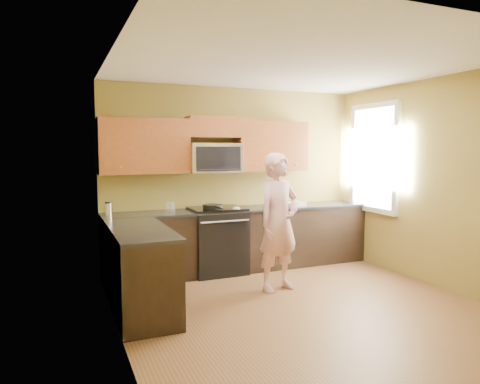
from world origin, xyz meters
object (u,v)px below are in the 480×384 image
butter_tub (270,208)px  woman (279,222)px  stove (217,240)px  travel_mug (109,216)px  microwave (214,172)px  frying_pan (213,209)px

butter_tub → woman: bearing=-109.7°
stove → travel_mug: bearing=-179.9°
stove → woman: (0.45, -1.03, 0.39)m
microwave → butter_tub: microwave is taller
butter_tub → travel_mug: bearing=176.7°
stove → microwave: microwave is taller
microwave → butter_tub: bearing=-18.4°
microwave → stove: bearing=-90.0°
frying_pan → microwave: bearing=61.2°
butter_tub → travel_mug: size_ratio=0.62×
butter_tub → microwave: bearing=161.6°
microwave → butter_tub: 0.97m
travel_mug → stove: bearing=0.1°
microwave → travel_mug: size_ratio=4.14×
woman → frying_pan: size_ratio=3.49×
microwave → frying_pan: size_ratio=1.53×
woman → butter_tub: size_ratio=15.30×
stove → woman: 1.19m
stove → frying_pan: bearing=-135.9°
frying_pan → butter_tub: frying_pan is taller
woman → frying_pan: bearing=105.0°
microwave → woman: woman is taller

